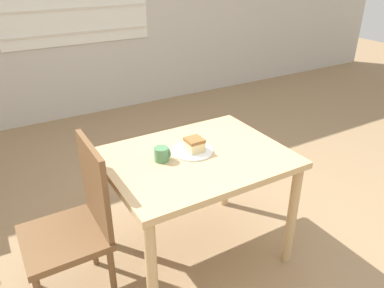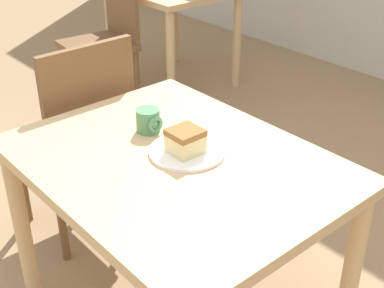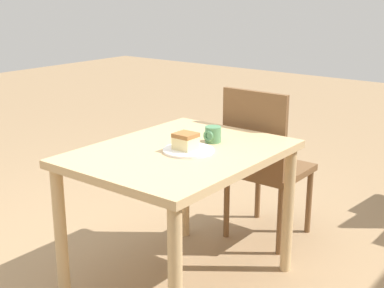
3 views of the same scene
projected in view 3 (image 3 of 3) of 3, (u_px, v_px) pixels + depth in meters
ground_plane at (135, 283)px, 2.83m from camera, size 14.00×14.00×0.00m
dining_table_near at (180, 170)px, 2.64m from camera, size 1.05×0.81×0.74m
chair_near_window at (264, 161)px, 3.19m from camera, size 0.43×0.43×0.95m
plate at (189, 150)px, 2.58m from camera, size 0.25×0.25×0.01m
cake_slice at (186, 141)px, 2.57m from camera, size 0.10×0.10×0.08m
coffee_mug at (213, 134)px, 2.72m from camera, size 0.09×0.08×0.08m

